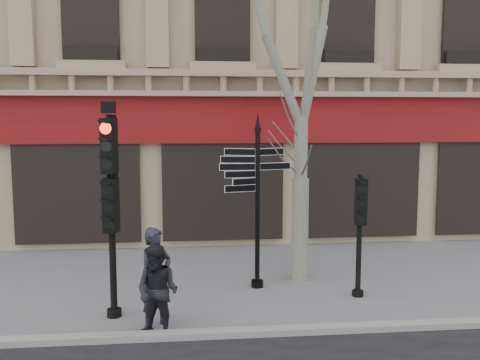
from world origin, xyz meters
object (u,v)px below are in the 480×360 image
object	(u,v)px
fingerpost	(258,171)
traffic_signal_secondary	(360,214)
pedestrian_a	(156,278)
pedestrian_b	(158,292)
traffic_signal_main	(111,183)

from	to	relation	value
fingerpost	traffic_signal_secondary	xyz separation A→B (m)	(1.98, -0.80, -0.83)
fingerpost	pedestrian_a	bearing A→B (deg)	-139.02
fingerpost	pedestrian_b	size ratio (longest dim) A/B	2.40
pedestrian_a	fingerpost	bearing A→B (deg)	2.71
traffic_signal_secondary	fingerpost	bearing A→B (deg)	166.59
fingerpost	pedestrian_a	world-z (taller)	fingerpost
traffic_signal_main	pedestrian_a	distance (m)	1.88
fingerpost	pedestrian_b	bearing A→B (deg)	-132.35
pedestrian_a	pedestrian_b	bearing A→B (deg)	-125.49
fingerpost	traffic_signal_main	bearing A→B (deg)	-156.53
pedestrian_a	pedestrian_b	xyz separation A→B (m)	(0.05, -0.47, -0.10)
traffic_signal_main	pedestrian_b	bearing A→B (deg)	-37.90
fingerpost	traffic_signal_secondary	bearing A→B (deg)	-25.51
fingerpost	traffic_signal_main	size ratio (longest dim) A/B	0.96
fingerpost	traffic_signal_main	xyz separation A→B (m)	(-2.86, -1.45, -0.05)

